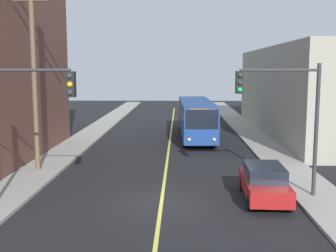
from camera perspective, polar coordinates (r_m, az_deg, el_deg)
The scene contains 10 objects.
ground_plane at distance 18.95m, azimuth -0.89°, elevation -10.33°, with size 120.00×120.00×0.00m, color black.
sidewalk_left at distance 29.70m, azimuth -14.18°, elevation -3.75°, with size 2.50×90.00×0.15m, color gray.
sidewalk_right at distance 29.31m, azimuth 14.33°, elevation -3.90°, with size 2.50×90.00×0.15m, color gray.
lane_stripe_center at distance 33.52m, azimuth 0.22°, elevation -2.32°, with size 0.16×60.00×0.01m, color #D8CC4C.
building_right_warehouse at distance 41.03m, azimuth 21.17°, elevation 4.49°, with size 12.00×26.56×7.81m.
city_bus at distance 35.65m, azimuth 3.85°, elevation 1.21°, with size 2.90×12.22×3.20m.
parked_car_red at distance 19.41m, azimuth 13.01°, elevation -7.50°, with size 1.97×4.47×1.62m.
utility_pole_near at distance 24.66m, azimuth -17.89°, elevation 8.05°, with size 2.40×0.28×10.99m.
traffic_signal_left_corner at distance 17.44m, azimuth -19.25°, elevation 2.13°, with size 3.75×0.48×6.00m.
traffic_signal_right_corner at distance 19.36m, azimuth 15.41°, elevation 2.81°, with size 3.75×0.48×6.00m.
Camera 1 is at (0.79, -17.99, 5.89)m, focal length 44.64 mm.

